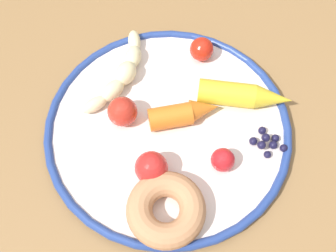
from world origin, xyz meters
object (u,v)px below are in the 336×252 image
Objects in this scene: dining_table at (154,158)px; blueberry_pile at (267,142)px; banana at (122,73)px; tomato_near at (223,160)px; tomato_mid at (202,49)px; tomato_far at (151,168)px; plate at (168,127)px; carrot_orange at (184,114)px; tomato_extra at (122,112)px; carrot_yellow at (245,96)px; donut at (165,210)px.

dining_table is 0.21m from blueberry_pile.
banana is 4.53× the size of tomato_near.
tomato_mid is 0.21m from tomato_far.
carrot_orange is (-0.01, 0.02, 0.02)m from plate.
tomato_extra is (-0.07, -0.19, 0.01)m from blueberry_pile.
tomato_extra is at bearing -89.88° from carrot_yellow.
plate is at bearing -75.81° from carrot_orange.
tomato_far is at bearing -7.42° from dining_table.
blueberry_pile is at bearing 68.78° from plate.
tomato_far is at bearing -91.00° from tomato_near.
banana is 0.24m from blueberry_pile.
dining_table is at bearing -41.96° from tomato_mid.
plate is 7.13× the size of blueberry_pile.
banana is at bearing -172.33° from tomato_far.
plate is 0.08m from tomato_far.
tomato_far is at bearing -25.59° from plate.
tomato_mid is at bearing 148.24° from plate.
dining_table is 0.20m from donut.
carrot_yellow is 0.08m from blueberry_pile.
tomato_extra is at bearing -109.52° from plate.
tomato_mid reaches higher than banana.
tomato_near is (0.08, 0.04, -0.00)m from carrot_orange.
carrot_yellow is at bearing 99.83° from carrot_orange.
dining_table is at bearing 179.20° from donut.
carrot_yellow is at bearing 94.76° from dining_table.
tomato_mid reaches higher than dining_table.
dining_table is at bearing -95.25° from carrot_orange.
plate is 10.91× the size of tomato_near.
tomato_far is (0.08, -0.06, 0.01)m from carrot_orange.
dining_table is 24.49× the size of tomato_mid.
blueberry_pile is (0.07, 0.01, -0.01)m from carrot_yellow.
tomato_far is 0.10m from tomato_extra.
tomato_mid is at bearing 158.26° from donut.
dining_table is 0.20m from tomato_mid.
tomato_mid is (-0.19, 0.01, 0.00)m from tomato_near.
tomato_near is 0.19m from tomato_mid.
tomato_mid is 0.87× the size of tomato_extra.
donut is (0.14, -0.00, 0.15)m from dining_table.
carrot_orange and donut have the same top height.
carrot_orange is 3.15× the size of tomato_near.
donut reaches higher than plate.
tomato_far is 1.04× the size of tomato_extra.
tomato_near reaches higher than blueberry_pile.
carrot_orange is at bearing -80.17° from carrot_yellow.
banana is 1.05× the size of carrot_yellow.
tomato_near is at bearing 26.21° from carrot_orange.
banana is 1.46× the size of donut.
dining_table is 8.95× the size of donut.
tomato_mid reaches higher than tomato_near.
tomato_near is at bearing -73.82° from blueberry_pile.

